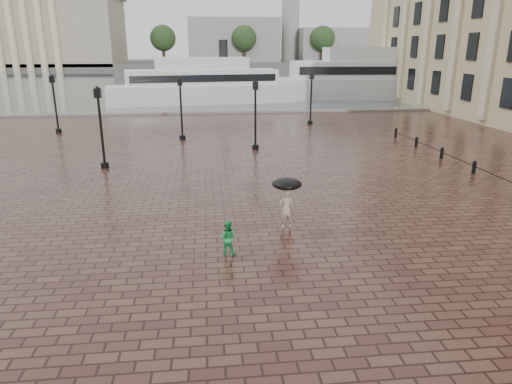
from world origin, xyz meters
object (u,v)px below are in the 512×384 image
adult_pedestrian (286,209)px  child_pedestrian (227,238)px  street_lamps (186,108)px  ferry_far (374,78)px  ferry_near (202,84)px

adult_pedestrian → child_pedestrian: size_ratio=1.31×
child_pedestrian → adult_pedestrian: bearing=-122.4°
street_lamps → adult_pedestrian: 18.22m
ferry_far → child_pedestrian: bearing=-111.8°
street_lamps → ferry_near: (1.07, 24.08, -0.09)m
adult_pedestrian → street_lamps: bearing=-80.5°
child_pedestrian → ferry_near: ferry_near is taller
adult_pedestrian → ferry_near: (-3.16, 41.73, 1.47)m
child_pedestrian → ferry_far: ferry_far is taller
street_lamps → ferry_far: (23.88, 27.11, 0.38)m
adult_pedestrian → ferry_near: size_ratio=0.07×
street_lamps → adult_pedestrian: size_ratio=14.03×
ferry_far → street_lamps: bearing=-128.0°
street_lamps → child_pedestrian: size_ratio=18.36×
street_lamps → adult_pedestrian: (4.23, -17.66, -1.56)m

